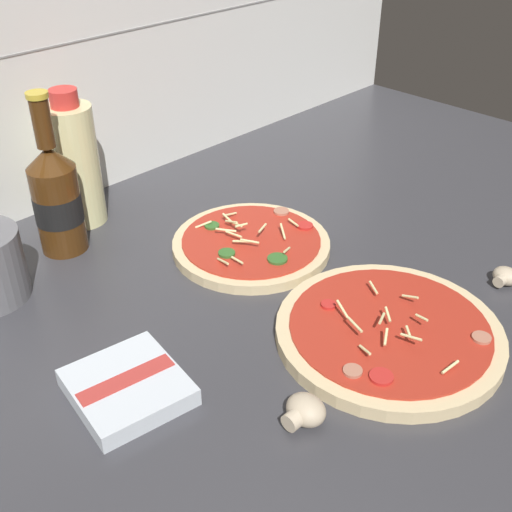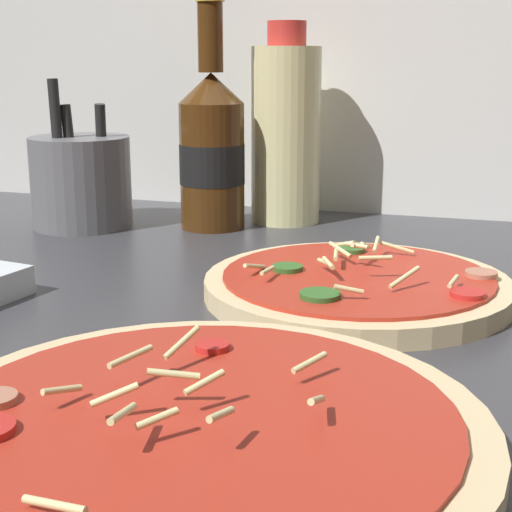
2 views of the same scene
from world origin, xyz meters
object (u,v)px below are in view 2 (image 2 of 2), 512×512
(pizza_far, at_px, (357,286))
(beer_bottle, at_px, (212,148))
(pizza_near, at_px, (196,434))
(utensil_crock, at_px, (81,181))
(oil_bottle, at_px, (286,132))

(pizza_far, relative_size, beer_bottle, 0.98)
(pizza_near, relative_size, utensil_crock, 1.77)
(pizza_far, bearing_deg, beer_bottle, 133.70)
(pizza_far, height_order, beer_bottle, beer_bottle)
(oil_bottle, bearing_deg, utensil_crock, -156.09)
(utensil_crock, bearing_deg, pizza_far, -26.68)
(beer_bottle, height_order, utensil_crock, beer_bottle)
(pizza_near, distance_m, utensil_crock, 0.57)
(pizza_near, relative_size, pizza_far, 1.18)
(pizza_near, xyz_separation_m, oil_bottle, (-0.11, 0.56, 0.10))
(pizza_far, bearing_deg, oil_bottle, 116.44)
(oil_bottle, bearing_deg, pizza_near, -79.20)
(pizza_near, height_order, oil_bottle, oil_bottle)
(pizza_near, distance_m, oil_bottle, 0.58)
(beer_bottle, relative_size, oil_bottle, 1.11)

